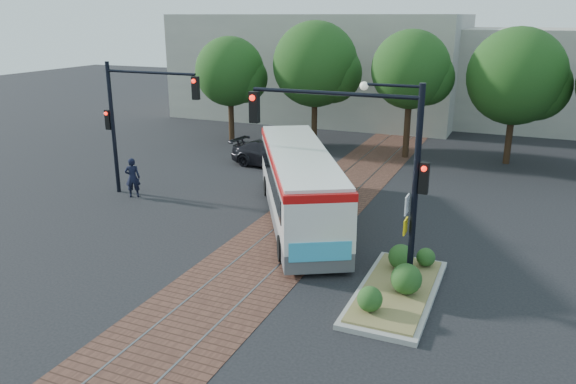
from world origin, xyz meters
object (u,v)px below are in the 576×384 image
parked_car (273,154)px  officer (133,178)px  traffic_island (398,283)px  signal_pole_left (132,111)px  signal_pole_main (374,154)px  city_bus (299,182)px

parked_car → officer: bearing=160.8°
traffic_island → officer: bearing=161.0°
signal_pole_left → officer: 2.97m
officer → signal_pole_left: bearing=-117.4°
traffic_island → signal_pole_main: (-0.96, 0.09, 3.83)m
city_bus → officer: size_ratio=5.76×
signal_pole_left → city_bus: bearing=-1.3°
city_bus → parked_car: size_ratio=2.17×
signal_pole_main → parked_car: size_ratio=1.24×
traffic_island → signal_pole_left: size_ratio=0.87×
officer → parked_car: bearing=-147.3°
city_bus → signal_pole_main: (4.15, -4.62, 2.55)m
signal_pole_main → city_bus: bearing=131.9°
city_bus → traffic_island: size_ratio=2.02×
signal_pole_main → parked_car: 14.99m
city_bus → parked_car: bearing=92.4°
signal_pole_left → parked_car: bearing=62.3°
city_bus → traffic_island: city_bus is taller
city_bus → traffic_island: (5.11, -4.71, -1.28)m
traffic_island → signal_pole_main: size_ratio=0.87×
parked_car → signal_pole_left: bearing=159.5°
signal_pole_main → officer: (-12.21, 4.45, -3.24)m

